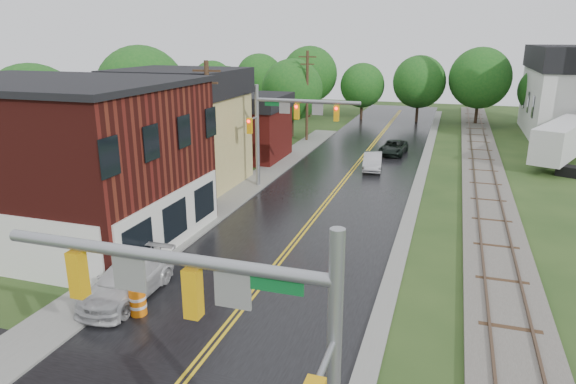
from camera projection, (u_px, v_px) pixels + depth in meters
The scene contains 20 objects.
main_road at pixel (343, 182), 38.05m from camera, with size 10.00×90.00×0.02m, color black.
curb_right at pixel (422, 171), 41.02m from camera, with size 0.80×70.00×0.12m, color gray.
sidewalk_left at pixel (240, 193), 35.31m from camera, with size 2.40×50.00×0.12m, color gray.
brick_building at pixel (52, 160), 26.83m from camera, with size 14.30×10.30×8.30m.
yellow_house at pixel (182, 141), 36.69m from camera, with size 8.00×7.00×6.40m, color tan.
darkred_building at pixel (244, 133), 44.89m from camera, with size 7.00×6.00×4.40m, color #3F0F0C.
railroad at pixel (484, 175), 39.64m from camera, with size 3.20×80.00×0.30m.
traffic_signal_near at pixel (229, 323), 10.08m from camera, with size 7.34×0.30×7.20m.
traffic_signal_far at pixel (286, 119), 34.88m from camera, with size 7.34×0.43×7.20m.
utility_pole_b at pixel (209, 132), 31.38m from camera, with size 1.80×0.28×9.00m.
utility_pole_c at pixel (307, 95), 51.41m from camera, with size 1.80×0.28×9.00m.
tree_left_a at pixel (35, 116), 34.99m from camera, with size 6.80×6.80×8.67m.
tree_left_b at pixel (143, 93), 43.33m from camera, with size 7.60×7.60×9.69m.
tree_left_c at pixel (226, 99), 49.80m from camera, with size 6.00×6.00×7.65m.
tree_left_e at pixel (293, 91), 53.71m from camera, with size 6.40×6.40×8.16m.
suv_dark at pixel (394, 148), 46.68m from camera, with size 2.08×4.51×1.25m, color black.
sedan_silver at pixel (373, 162), 41.28m from camera, with size 1.43×4.11×1.35m, color #A4A4A9.
pickup_white at pixel (127, 281), 21.03m from camera, with size 2.07×5.10×1.48m, color silver.
semi_trailer at pixel (564, 139), 42.61m from camera, with size 6.39×11.06×3.55m.
construction_barrel at pixel (138, 301), 19.76m from camera, with size 0.64×0.64×1.14m, color orange.
Camera 1 is at (7.31, -6.11, 10.37)m, focal length 32.00 mm.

